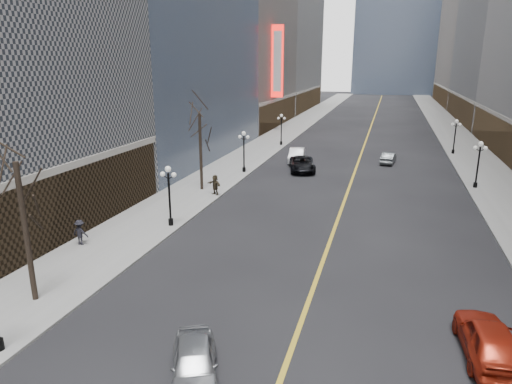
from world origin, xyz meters
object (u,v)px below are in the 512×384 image
Objects in this scene: car_nb_near at (194,363)px; car_sb_mid at (489,340)px; streetlamp_east_2 at (479,160)px; car_nb_far at (302,164)px; streetlamp_east_3 at (455,133)px; streetlamp_west_2 at (244,147)px; streetlamp_west_1 at (169,190)px; streetlamp_west_3 at (281,126)px; car_nb_mid at (297,155)px; car_sb_far at (388,158)px.

car_sb_mid is at bearing -1.03° from car_nb_near.
car_nb_far is at bearing 171.02° from streetlamp_east_2.
streetlamp_east_3 is 29.68m from streetlamp_west_2.
car_nb_near is (-14.98, -33.29, -2.15)m from streetlamp_east_2.
streetlamp_east_2 is 1.00× the size of streetlamp_west_2.
streetlamp_west_1 and streetlamp_west_2 have the same top height.
streetlamp_west_1 is 0.90× the size of car_sb_mid.
streetlamp_east_3 is 1.02× the size of car_nb_near.
streetlamp_west_2 is (-23.60, -18.00, 0.00)m from streetlamp_east_3.
streetlamp_east_2 is 1.00× the size of streetlamp_west_3.
car_nb_mid is at bearing 158.45° from streetlamp_east_2.
streetlamp_east_3 is at bearing 21.73° from car_nb_mid.
car_nb_far is (-2.60, 36.07, 0.06)m from car_nb_near.
car_nb_near is (-14.98, -51.29, -2.15)m from streetlamp_east_3.
car_nb_mid is 1.02× the size of car_sb_mid.
streetlamp_west_1 is at bearing -123.25° from streetlamp_east_3.
car_sb_far is (-8.26, -8.25, -2.21)m from streetlamp_east_3.
streetlamp_east_2 reaches higher than car_sb_far.
car_sb_far is at bearing 61.06° from streetlamp_west_1.
streetlamp_west_1 is at bearing 68.45° from car_sb_far.
streetlamp_east_2 is at bearing 137.66° from car_sb_far.
streetlamp_west_1 is 26.04m from car_nb_mid.
streetlamp_west_3 is at bearing 142.67° from streetlamp_east_2.
streetlamp_west_1 is 22.47m from car_sb_mid.
car_nb_near is at bearing -114.23° from streetlamp_east_2.
car_sb_mid is at bearing 103.88° from car_sb_far.
streetlamp_west_3 is 0.90× the size of car_sb_mid.
car_nb_near is at bearing -60.60° from streetlamp_west_1.
streetlamp_east_2 is 1.08× the size of car_sb_far.
car_nb_mid is at bearing 71.93° from car_nb_near.
streetlamp_west_2 is 18.31m from car_sb_far.
streetlamp_west_2 is at bearing -142.67° from streetlamp_east_3.
streetlamp_east_3 and streetlamp_west_3 have the same top height.
streetlamp_west_3 is at bearing 106.19° from car_nb_mid.
car_sb_far is at bearing 4.44° from car_nb_mid.
car_nb_far is 1.41× the size of car_sb_far.
streetlamp_west_2 is at bearing 39.81° from car_sb_far.
streetlamp_east_2 is 1.02× the size of car_nb_near.
streetlamp_east_2 reaches higher than car_sb_mid.
streetlamp_west_2 is 18.00m from streetlamp_west_3.
streetlamp_east_3 is at bearing 56.75° from streetlamp_west_1.
streetlamp_east_2 is 12.96m from car_sb_far.
streetlamp_east_2 is 29.68m from streetlamp_west_3.
car_nb_mid reaches higher than car_nb_near.
streetlamp_west_2 is at bearing -90.00° from streetlamp_west_3.
streetlamp_west_2 reaches higher than car_nb_far.
car_nb_far is at bearing -139.12° from streetlamp_east_3.
streetlamp_east_2 reaches higher than car_nb_near.
streetlamp_west_1 is (-23.60, -18.00, 0.00)m from streetlamp_east_2.
car_nb_far is at bearing 24.79° from streetlamp_west_2.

